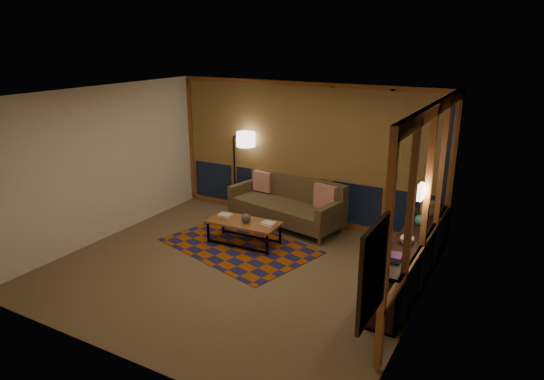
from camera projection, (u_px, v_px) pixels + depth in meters
The scene contains 21 objects.
floor at pixel (236, 268), 7.63m from camera, with size 5.50×5.00×0.01m, color olive.
ceiling at pixel (232, 95), 6.81m from camera, with size 5.50×5.00×0.01m, color beige.
walls at pixel (234, 186), 7.22m from camera, with size 5.51×5.01×2.70m.
window_wall_back at pixel (304, 154), 9.24m from camera, with size 5.30×0.16×2.60m, color #A05F34, non-canonical shape.
window_wall_right at pixel (427, 204), 6.48m from camera, with size 0.16×3.70×2.60m, color #A05F34, non-canonical shape.
wall_art at pixel (372, 271), 4.39m from camera, with size 0.06×0.74×0.94m, color red, non-canonical shape.
wall_sconce at pixel (421, 192), 6.32m from camera, with size 0.12×0.18×0.22m, color white, non-canonical shape.
sofa at pixel (286, 203), 9.24m from camera, with size 2.22×0.90×0.91m, color brown, non-canonical shape.
pillow_left at pixel (263, 183), 9.81m from camera, with size 0.41×0.14×0.41m, color red, non-canonical shape.
pillow_right at pixel (326, 197), 8.86m from camera, with size 0.45×0.15×0.45m, color red, non-canonical shape.
area_rug at pixel (240, 246), 8.43m from camera, with size 2.52×1.68×0.01m, color #953F0B.
coffee_table at pixel (244, 233), 8.46m from camera, with size 1.27×0.58×0.42m, color #A05F34, non-canonical shape.
book_stack_a at pixel (225, 216), 8.56m from camera, with size 0.24×0.19×0.07m, color white, non-canonical shape.
book_stack_b at pixel (268, 224), 8.22m from camera, with size 0.24×0.19×0.05m, color white, non-canonical shape.
ceramic_pot at pixel (246, 218), 8.33m from camera, with size 0.17×0.17×0.17m, color black.
floor_lamp at pixel (234, 170), 10.03m from camera, with size 0.57×0.37×1.71m, color black, non-canonical shape.
bookshelf at pixel (411, 258), 7.10m from camera, with size 0.40×3.05×0.76m, color black, non-canonical shape.
basket at pixel (428, 207), 7.81m from camera, with size 0.25×0.25×0.19m, color tan.
teal_bowl at pixel (420, 220), 7.28m from camera, with size 0.17×0.17×0.17m, color #268271.
vase at pixel (407, 237), 6.62m from camera, with size 0.19×0.19×0.20m, color tan.
shelf_book_stack at pixel (396, 257), 6.17m from camera, with size 0.17×0.24×0.07m, color white, non-canonical shape.
Camera 1 is at (3.84, -5.76, 3.49)m, focal length 32.00 mm.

